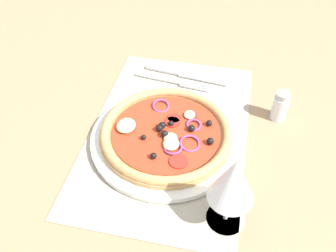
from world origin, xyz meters
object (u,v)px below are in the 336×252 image
object	(u,v)px
plate	(165,138)
wine_glass	(233,182)
knife	(187,75)
pizza	(165,132)
fork	(176,82)
pepper_shaker	(280,106)

from	to	relation	value
plate	wine_glass	world-z (taller)	wine_glass
plate	wine_glass	xyz separation A→B (cm)	(14.86, 13.38, 9.10)
plate	knife	xyz separation A→B (cm)	(-21.52, 0.61, -0.31)
pizza	wine_glass	distance (cm)	21.32
wine_glass	fork	bearing A→B (deg)	-156.08
plate	fork	size ratio (longest dim) A/B	1.63
plate	pepper_shaker	bearing A→B (deg)	118.06
pizza	knife	world-z (taller)	pizza
pizza	knife	distance (cm)	21.63
pizza	pepper_shaker	distance (cm)	24.63
pizza	pepper_shaker	size ratio (longest dim) A/B	3.84
plate	pepper_shaker	distance (cm)	24.73
pizza	fork	bearing A→B (deg)	-175.77
plate	fork	world-z (taller)	plate
fork	pepper_shaker	size ratio (longest dim) A/B	2.70
pizza	pepper_shaker	bearing A→B (deg)	118.10
knife	pepper_shaker	size ratio (longest dim) A/B	2.99
knife	pepper_shaker	xyz separation A→B (cm)	(9.94, 21.12, 2.60)
fork	pepper_shaker	xyz separation A→B (cm)	(6.77, 23.07, 2.63)
fork	pizza	bearing A→B (deg)	-79.58
fork	plate	bearing A→B (deg)	-79.61
plate	fork	distance (cm)	18.41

